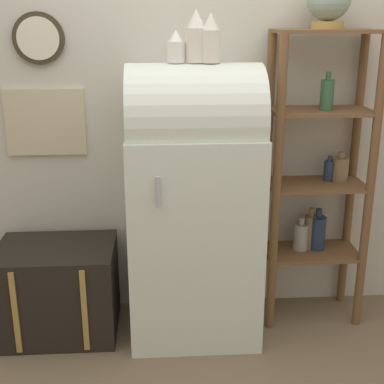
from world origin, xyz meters
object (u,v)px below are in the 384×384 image
Objects in this scene: globe at (329,1)px; vase_right at (211,39)px; vase_left at (176,48)px; vase_center at (196,38)px; suitcase_trunk at (58,290)px; refrigerator at (194,201)px.

globe reaches higher than vase_right.
vase_left is 0.62× the size of vase_center.
globe is 0.68m from vase_right.
vase_center is at bearing -0.45° from suitcase_trunk.
vase_center reaches higher than suitcase_trunk.
globe is (0.72, 0.13, 1.06)m from refrigerator.
vase_left is at bearing -176.42° from refrigerator.
globe reaches higher than vase_center.
refrigerator is 0.87m from vase_center.
vase_right is (0.87, -0.03, 1.40)m from suitcase_trunk.
globe is at bearing 9.66° from vase_center.
globe is 1.03× the size of vase_center.
refrigerator is 0.87m from vase_right.
globe is at bearing 9.41° from vase_left.
suitcase_trunk is 2.70× the size of vase_right.
vase_left is 0.18m from vase_right.
globe reaches higher than suitcase_trunk.
globe is (1.51, 0.11, 1.59)m from suitcase_trunk.
vase_center reaches higher than vase_left.
vase_left is at bearing 177.45° from vase_right.
vase_right is at bearing -2.55° from vase_left.
refrigerator is 6.29× the size of vase_right.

